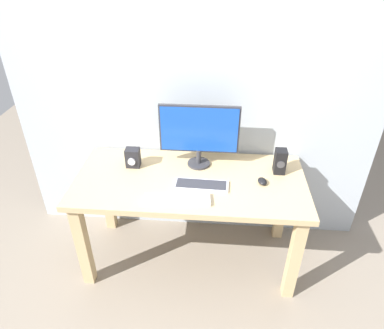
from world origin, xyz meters
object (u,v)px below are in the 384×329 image
monitor (199,132)px  keyboard_secondary (177,200)px  desk (190,192)px  speaker_right (280,161)px  audio_controller (133,158)px  keyboard_primary (201,185)px  mouse (262,181)px

monitor → keyboard_secondary: (-0.11, -0.45, -0.25)m
desk → monitor: monitor is taller
speaker_right → audio_controller: 1.05m
monitor → keyboard_primary: bearing=-82.9°
monitor → speaker_right: bearing=-6.1°
audio_controller → keyboard_primary: bearing=-22.2°
keyboard_secondary → speaker_right: 0.79m
desk → audio_controller: 0.48m
keyboard_secondary → mouse: 0.60m
keyboard_primary → monitor: bearing=97.1°
desk → keyboard_secondary: bearing=-103.4°
audio_controller → monitor: bearing=8.2°
monitor → audio_controller: 0.52m
keyboard_primary → speaker_right: (0.54, 0.21, 0.08)m
mouse → audio_controller: bearing=158.0°
speaker_right → audio_controller: (-1.05, -0.01, -0.02)m
keyboard_primary → audio_controller: size_ratio=2.61×
keyboard_primary → keyboard_secondary: bearing=-129.2°
monitor → audio_controller: monitor is taller
monitor → keyboard_primary: size_ratio=1.53×
keyboard_primary → keyboard_secondary: 0.23m
monitor → mouse: 0.55m
keyboard_secondary → audio_controller: (-0.37, 0.38, 0.06)m
keyboard_secondary → audio_controller: bearing=133.7°
speaker_right → desk: bearing=-167.5°
desk → monitor: bearing=76.4°
desk → keyboard_primary: bearing=-42.6°
desk → mouse: 0.51m
monitor → keyboard_primary: 0.38m
desk → speaker_right: (0.62, 0.14, 0.21)m
keyboard_primary → mouse: size_ratio=4.42×
monitor → audio_controller: (-0.47, -0.07, -0.19)m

